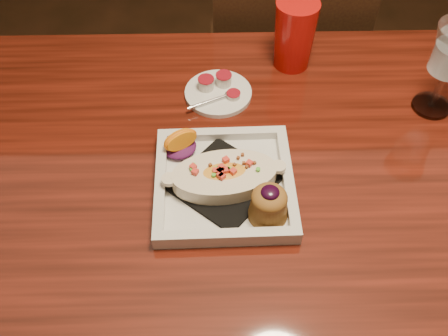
{
  "coord_description": "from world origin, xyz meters",
  "views": [
    {
      "loc": [
        -0.2,
        -0.55,
        1.47
      ],
      "look_at": [
        -0.18,
        0.02,
        0.77
      ],
      "focal_mm": 40.0,
      "sensor_mm": 36.0,
      "label": 1
    }
  ],
  "objects_px": {
    "table": "(317,211)",
    "plate": "(229,182)",
    "saucer": "(217,91)",
    "chair_far": "(281,64)",
    "red_tumbler": "(294,35)"
  },
  "relations": [
    {
      "from": "plate",
      "to": "saucer",
      "type": "bearing_deg",
      "value": 92.94
    },
    {
      "from": "plate",
      "to": "red_tumbler",
      "type": "distance_m",
      "value": 0.39
    },
    {
      "from": "plate",
      "to": "red_tumbler",
      "type": "relative_size",
      "value": 1.63
    },
    {
      "from": "chair_far",
      "to": "saucer",
      "type": "relative_size",
      "value": 6.6
    },
    {
      "from": "table",
      "to": "chair_far",
      "type": "xyz_separation_m",
      "value": [
        -0.0,
        0.63,
        -0.15
      ]
    },
    {
      "from": "saucer",
      "to": "chair_far",
      "type": "bearing_deg",
      "value": 63.87
    },
    {
      "from": "chair_far",
      "to": "plate",
      "type": "bearing_deg",
      "value": 74.81
    },
    {
      "from": "table",
      "to": "chair_far",
      "type": "distance_m",
      "value": 0.65
    },
    {
      "from": "chair_far",
      "to": "red_tumbler",
      "type": "height_order",
      "value": "chair_far"
    },
    {
      "from": "chair_far",
      "to": "red_tumbler",
      "type": "distance_m",
      "value": 0.44
    },
    {
      "from": "table",
      "to": "plate",
      "type": "relative_size",
      "value": 6.04
    },
    {
      "from": "table",
      "to": "red_tumbler",
      "type": "distance_m",
      "value": 0.38
    },
    {
      "from": "chair_far",
      "to": "saucer",
      "type": "distance_m",
      "value": 0.51
    },
    {
      "from": "red_tumbler",
      "to": "table",
      "type": "bearing_deg",
      "value": -85.32
    },
    {
      "from": "red_tumbler",
      "to": "saucer",
      "type": "bearing_deg",
      "value": -149.32
    }
  ]
}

